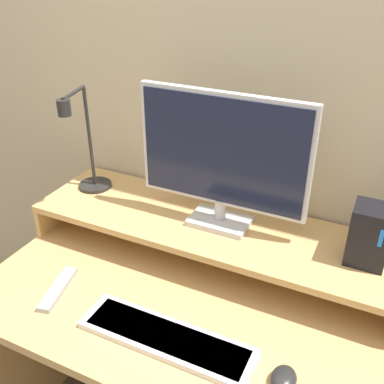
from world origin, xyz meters
TOP-DOWN VIEW (x-y plane):
  - wall_back at (0.00, 0.77)m, footprint 6.00×0.05m
  - desk at (0.00, 0.37)m, footprint 1.18×0.74m
  - monitor_shelf at (0.00, 0.57)m, footprint 1.18×0.34m
  - monitor at (0.03, 0.58)m, footprint 0.53×0.12m
  - desk_lamp at (-0.47, 0.57)m, footprint 0.12×0.22m
  - router_dock at (0.46, 0.58)m, footprint 0.11×0.10m
  - keyboard at (0.05, 0.18)m, footprint 0.47×0.13m
  - mouse at (0.36, 0.18)m, footprint 0.06×0.08m
  - remote_control at (-0.34, 0.21)m, footprint 0.08×0.19m

SIDE VIEW (x-z plane):
  - desk at x=0.00m, z-range 0.15..0.85m
  - remote_control at x=-0.34m, z-range 0.70..0.72m
  - keyboard at x=0.05m, z-range 0.70..0.72m
  - mouse at x=0.36m, z-range 0.70..0.74m
  - monitor_shelf at x=0.00m, z-range 0.75..0.87m
  - router_dock at x=0.46m, z-range 0.83..1.00m
  - desk_lamp at x=-0.47m, z-range 0.79..1.16m
  - monitor at x=0.03m, z-range 0.84..1.27m
  - wall_back at x=0.00m, z-range 0.00..2.50m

